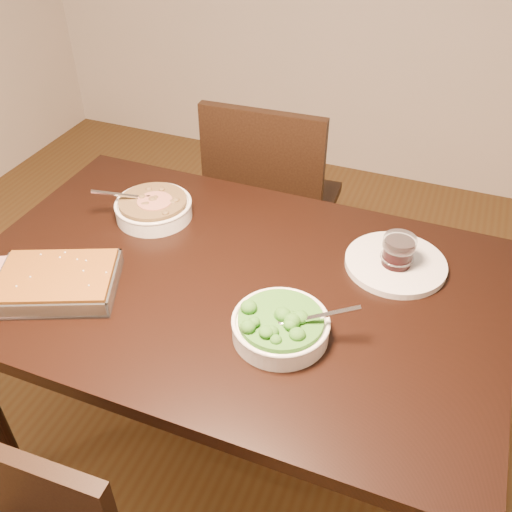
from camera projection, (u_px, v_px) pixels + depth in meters
ground at (237, 444)px, 1.96m from camera, size 4.00×4.00×0.00m
table at (232, 305)px, 1.55m from camera, size 1.40×0.90×0.75m
magazine_a at (38, 284)px, 1.47m from camera, size 0.41×0.37×0.01m
coaster at (395, 268)px, 1.52m from camera, size 0.11×0.11×0.00m
stew_bowl at (154, 207)px, 1.70m from camera, size 0.23×0.23×0.09m
broccoli_bowl at (281, 326)px, 1.31m from camera, size 0.25×0.23×0.09m
baking_dish at (57, 282)px, 1.44m from camera, size 0.36×0.32×0.05m
wine_tumbler at (398, 252)px, 1.49m from camera, size 0.09×0.09×0.10m
dinner_plate at (395, 264)px, 1.53m from camera, size 0.27×0.27×0.02m
chair_far at (271, 200)px, 2.20m from camera, size 0.46×0.46×0.94m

